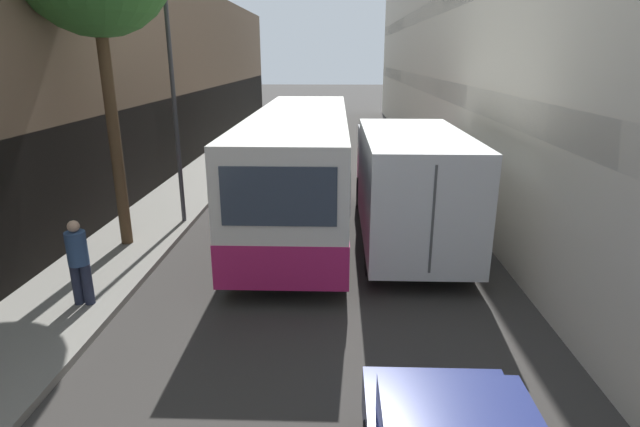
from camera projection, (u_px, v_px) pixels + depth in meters
The scene contains 7 objects.
ground_plane at pixel (322, 221), 14.84m from camera, with size 150.00×150.00×0.00m, color #33302D.
sidewalk_left at pixel (159, 217), 14.97m from camera, with size 2.35×60.00×0.13m.
building_left_shopfront at pixel (67, 98), 13.99m from camera, with size 2.40×60.00×7.83m.
bus at pixel (301, 164), 14.57m from camera, with size 2.60×11.53×3.17m.
box_truck at pixel (407, 179), 13.00m from camera, with size 2.37×7.61×2.96m.
pedestrian at pixel (79, 260), 9.34m from camera, with size 0.39×0.37×1.68m.
street_lamp at pixel (169, 37), 12.95m from camera, with size 0.36×0.80×7.31m.
Camera 1 is at (0.41, 0.92, 4.68)m, focal length 28.00 mm.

